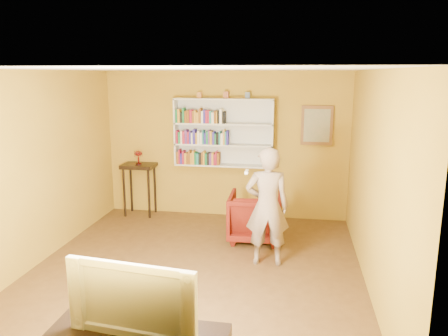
{
  "coord_description": "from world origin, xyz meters",
  "views": [
    {
      "loc": [
        1.31,
        -5.38,
        2.65
      ],
      "look_at": [
        0.28,
        0.75,
        1.3
      ],
      "focal_mm": 35.0,
      "sensor_mm": 36.0,
      "label": 1
    }
  ],
  "objects_px": {
    "bookshelf": "(224,133)",
    "armchair": "(255,217)",
    "console_table": "(139,173)",
    "person": "(267,207)",
    "television": "(137,295)",
    "ruby_lustre": "(138,155)"
  },
  "relations": [
    {
      "from": "bookshelf",
      "to": "armchair",
      "type": "height_order",
      "value": "bookshelf"
    },
    {
      "from": "person",
      "to": "television",
      "type": "bearing_deg",
      "value": 65.99
    },
    {
      "from": "console_table",
      "to": "ruby_lustre",
      "type": "height_order",
      "value": "ruby_lustre"
    },
    {
      "from": "console_table",
      "to": "ruby_lustre",
      "type": "relative_size",
      "value": 3.95
    },
    {
      "from": "bookshelf",
      "to": "console_table",
      "type": "height_order",
      "value": "bookshelf"
    },
    {
      "from": "armchair",
      "to": "console_table",
      "type": "bearing_deg",
      "value": -23.2
    },
    {
      "from": "ruby_lustre",
      "to": "console_table",
      "type": "bearing_deg",
      "value": 116.57
    },
    {
      "from": "console_table",
      "to": "armchair",
      "type": "xyz_separation_m",
      "value": [
        2.29,
        -0.93,
        -0.43
      ]
    },
    {
      "from": "bookshelf",
      "to": "person",
      "type": "bearing_deg",
      "value": -64.51
    },
    {
      "from": "console_table",
      "to": "person",
      "type": "relative_size",
      "value": 0.59
    },
    {
      "from": "bookshelf",
      "to": "person",
      "type": "relative_size",
      "value": 1.07
    },
    {
      "from": "console_table",
      "to": "person",
      "type": "height_order",
      "value": "person"
    },
    {
      "from": "television",
      "to": "ruby_lustre",
      "type": "bearing_deg",
      "value": 116.93
    },
    {
      "from": "armchair",
      "to": "person",
      "type": "distance_m",
      "value": 1.02
    },
    {
      "from": "person",
      "to": "television",
      "type": "xyz_separation_m",
      "value": [
        -0.88,
        -2.69,
        0.02
      ]
    },
    {
      "from": "console_table",
      "to": "bookshelf",
      "type": "bearing_deg",
      "value": 5.7
    },
    {
      "from": "bookshelf",
      "to": "person",
      "type": "xyz_separation_m",
      "value": [
        0.94,
        -1.97,
        -0.75
      ]
    },
    {
      "from": "armchair",
      "to": "person",
      "type": "xyz_separation_m",
      "value": [
        0.25,
        -0.88,
        0.45
      ]
    },
    {
      "from": "console_table",
      "to": "person",
      "type": "xyz_separation_m",
      "value": [
        2.54,
        -1.81,
        0.03
      ]
    },
    {
      "from": "console_table",
      "to": "person",
      "type": "distance_m",
      "value": 3.12
    },
    {
      "from": "bookshelf",
      "to": "armchair",
      "type": "xyz_separation_m",
      "value": [
        0.69,
        -1.09,
        -1.21
      ]
    },
    {
      "from": "console_table",
      "to": "armchair",
      "type": "bearing_deg",
      "value": -22.07
    }
  ]
}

